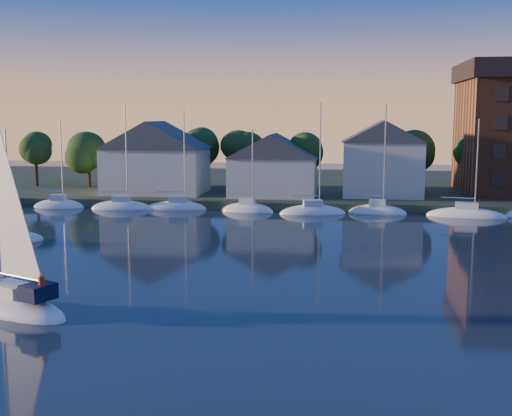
% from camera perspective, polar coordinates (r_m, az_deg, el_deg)
% --- Properties ---
extents(ground, '(260.00, 260.00, 0.00)m').
position_cam_1_polar(ground, '(28.08, 0.95, -15.51)').
color(ground, black).
rests_on(ground, ground).
extents(shoreline_land, '(160.00, 50.00, 2.00)m').
position_cam_1_polar(shoreline_land, '(101.22, 6.04, 1.71)').
color(shoreline_land, '#2C3820').
rests_on(shoreline_land, ground).
extents(wooden_dock, '(120.00, 3.00, 1.00)m').
position_cam_1_polar(wooden_dock, '(78.42, 5.50, -0.15)').
color(wooden_dock, brown).
rests_on(wooden_dock, ground).
extents(clubhouse_west, '(13.65, 9.45, 9.64)m').
position_cam_1_polar(clubhouse_west, '(87.38, -8.89, 4.55)').
color(clubhouse_west, beige).
rests_on(clubhouse_west, shoreline_land).
extents(clubhouse_centre, '(11.55, 8.40, 8.08)m').
position_cam_1_polar(clubhouse_centre, '(83.26, 1.55, 3.92)').
color(clubhouse_centre, beige).
rests_on(clubhouse_centre, shoreline_land).
extents(clubhouse_east, '(10.50, 8.40, 9.80)m').
position_cam_1_polar(clubhouse_east, '(84.85, 11.17, 4.44)').
color(clubhouse_east, beige).
rests_on(clubhouse_east, shoreline_land).
extents(tree_line, '(93.40, 5.40, 8.90)m').
position_cam_1_polar(tree_line, '(88.64, 7.16, 5.44)').
color(tree_line, '#352318').
rests_on(tree_line, shoreline_land).
extents(moored_fleet, '(95.50, 2.40, 12.05)m').
position_cam_1_polar(moored_fleet, '(75.38, 8.45, -0.46)').
color(moored_fleet, white).
rests_on(moored_fleet, ground).
extents(hero_sailboat, '(9.16, 6.20, 13.75)m').
position_cam_1_polar(hero_sailboat, '(40.30, -20.82, -7.78)').
color(hero_sailboat, white).
rests_on(hero_sailboat, ground).
extents(drifting_sailboat_left, '(6.97, 6.73, 11.43)m').
position_cam_1_polar(drifting_sailboat_left, '(61.52, -21.59, -2.89)').
color(drifting_sailboat_left, white).
rests_on(drifting_sailboat_left, ground).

